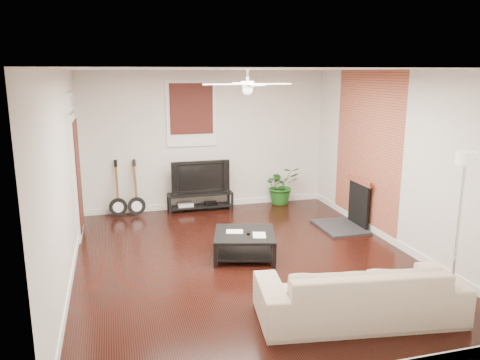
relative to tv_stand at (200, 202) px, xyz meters
name	(u,v)px	position (x,y,z in m)	size (l,w,h in m)	color
room	(247,169)	(0.19, -2.78, 1.22)	(5.01, 6.01, 2.81)	black
brick_accent	(366,151)	(2.68, -1.78, 1.22)	(0.02, 2.20, 2.80)	#B15739
fireplace	(349,203)	(2.39, -1.78, 0.28)	(0.80, 1.10, 0.92)	black
window_back	(191,114)	(-0.11, 0.19, 1.77)	(1.00, 0.06, 1.30)	#39100F
door_left	(76,164)	(-2.27, -0.88, 1.07)	(0.08, 1.00, 2.50)	white
tv_stand	(200,202)	(0.00, 0.00, 0.00)	(1.31, 0.35, 0.37)	black
tv	(200,176)	(0.00, 0.02, 0.52)	(1.17, 0.15, 0.68)	black
coffee_table	(245,245)	(0.20, -2.63, 0.01)	(0.90, 0.90, 0.38)	black
sofa	(359,291)	(0.94, -4.76, 0.15)	(2.30, 0.90, 0.67)	tan
floor_lamp	(458,228)	(2.29, -4.66, 0.76)	(0.31, 0.31, 1.88)	white
potted_plant	(281,185)	(1.76, 0.04, 0.22)	(0.73, 0.64, 0.82)	#1C5919
guitar_left	(117,189)	(-1.62, -0.03, 0.38)	(0.35, 0.24, 1.12)	black
guitar_right	(136,188)	(-1.27, -0.06, 0.38)	(0.35, 0.24, 1.12)	black
ceiling_fan	(248,84)	(0.19, -2.78, 2.42)	(1.24, 1.24, 0.32)	white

